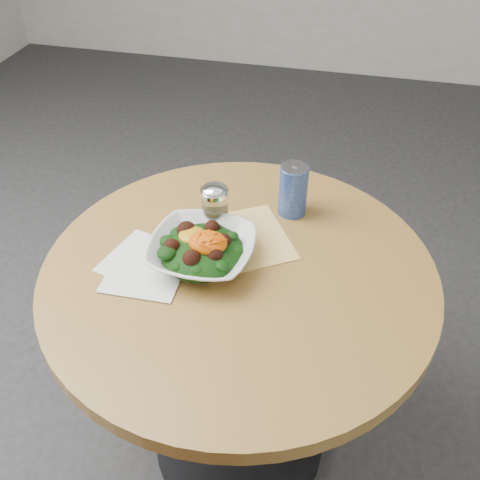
% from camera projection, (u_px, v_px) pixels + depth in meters
% --- Properties ---
extents(ground, '(6.00, 6.00, 0.00)m').
position_uv_depth(ground, '(239.00, 440.00, 1.70)').
color(ground, '#2B2B2D').
rests_on(ground, ground).
extents(table, '(0.90, 0.90, 0.75)m').
position_uv_depth(table, '(239.00, 324.00, 1.34)').
color(table, black).
rests_on(table, ground).
extents(cloth_napkin, '(0.32, 0.32, 0.00)m').
position_uv_depth(cloth_napkin, '(236.00, 240.00, 1.29)').
color(cloth_napkin, '#F9A80D').
rests_on(cloth_napkin, table).
extents(paper_napkins, '(0.21, 0.22, 0.00)m').
position_uv_depth(paper_napkins, '(145.00, 266.00, 1.22)').
color(paper_napkins, white).
rests_on(paper_napkins, table).
extents(salad_bowl, '(0.24, 0.24, 0.09)m').
position_uv_depth(salad_bowl, '(202.00, 250.00, 1.21)').
color(salad_bowl, white).
rests_on(salad_bowl, table).
extents(fork, '(0.07, 0.22, 0.00)m').
position_uv_depth(fork, '(195.00, 244.00, 1.27)').
color(fork, black).
rests_on(fork, table).
extents(spice_shaker, '(0.07, 0.07, 0.12)m').
position_uv_depth(spice_shaker, '(215.00, 207.00, 1.29)').
color(spice_shaker, silver).
rests_on(spice_shaker, table).
extents(beverage_can, '(0.07, 0.07, 0.14)m').
position_uv_depth(beverage_can, '(293.00, 190.00, 1.33)').
color(beverage_can, '#0D1B8F').
rests_on(beverage_can, table).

